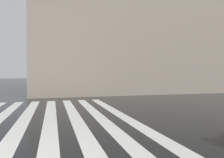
# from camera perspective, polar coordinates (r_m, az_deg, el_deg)

# --- Properties ---
(zebra_crossing) EXTENTS (13.00, 7.50, 0.01)m
(zebra_crossing) POSITION_cam_1_polar(r_m,az_deg,el_deg) (8.70, -19.55, -10.78)
(zebra_crossing) COLOR silver
(zebra_crossing) RESTS_ON ground_plane
(haussmann_block_corner) EXTENTS (19.27, 29.72, 22.69)m
(haussmann_block_corner) POSITION_cam_1_polar(r_m,az_deg,el_deg) (31.06, 10.52, 18.61)
(haussmann_block_corner) COLOR tan
(haussmann_block_corner) RESTS_ON ground_plane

